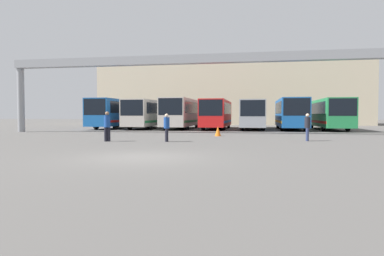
# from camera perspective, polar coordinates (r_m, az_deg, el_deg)

# --- Properties ---
(ground_plane) EXTENTS (200.00, 200.00, 0.00)m
(ground_plane) POSITION_cam_1_polar(r_m,az_deg,el_deg) (12.51, -8.39, -4.86)
(ground_plane) COLOR #514F4C
(building_backdrop) EXTENTS (41.66, 12.00, 10.45)m
(building_backdrop) POSITION_cam_1_polar(r_m,az_deg,el_deg) (57.43, 6.40, 5.89)
(building_backdrop) COLOR beige
(building_backdrop) RESTS_ON ground
(overhead_gantry) EXTENTS (33.94, 0.80, 6.39)m
(overhead_gantry) POSITION_cam_1_polar(r_m,az_deg,el_deg) (28.06, 2.11, 10.28)
(overhead_gantry) COLOR gray
(overhead_gantry) RESTS_ON ground
(bus_slot_0) EXTENTS (2.54, 11.70, 3.22)m
(bus_slot_0) POSITION_cam_1_polar(r_m,az_deg,el_deg) (40.28, -12.25, 2.63)
(bus_slot_0) COLOR #1959A5
(bus_slot_0) RESTS_ON ground
(bus_slot_1) EXTENTS (2.53, 10.90, 3.09)m
(bus_slot_1) POSITION_cam_1_polar(r_m,az_deg,el_deg) (38.58, -7.22, 2.57)
(bus_slot_1) COLOR beige
(bus_slot_1) RESTS_ON ground
(bus_slot_2) EXTENTS (2.57, 10.71, 3.21)m
(bus_slot_2) POSITION_cam_1_polar(r_m,az_deg,el_deg) (37.51, -1.67, 2.70)
(bus_slot_2) COLOR beige
(bus_slot_2) RESTS_ON ground
(bus_slot_3) EXTENTS (2.43, 10.77, 3.05)m
(bus_slot_3) POSITION_cam_1_polar(r_m,az_deg,el_deg) (36.93, 4.16, 2.56)
(bus_slot_3) COLOR red
(bus_slot_3) RESTS_ON ground
(bus_slot_4) EXTENTS (2.44, 11.86, 2.97)m
(bus_slot_4) POSITION_cam_1_polar(r_m,az_deg,el_deg) (37.26, 10.12, 2.46)
(bus_slot_4) COLOR #999EA5
(bus_slot_4) RESTS_ON ground
(bus_slot_5) EXTENTS (2.52, 10.34, 3.11)m
(bus_slot_5) POSITION_cam_1_polar(r_m,az_deg,el_deg) (36.68, 16.12, 2.53)
(bus_slot_5) COLOR #1959A5
(bus_slot_5) RESTS_ON ground
(bus_slot_6) EXTENTS (2.54, 12.04, 3.05)m
(bus_slot_6) POSITION_cam_1_polar(r_m,az_deg,el_deg) (38.09, 21.73, 2.41)
(bus_slot_6) COLOR #268C4C
(bus_slot_6) RESTS_ON ground
(pedestrian_near_center) EXTENTS (0.36, 0.36, 1.72)m
(pedestrian_near_center) POSITION_cam_1_polar(r_m,az_deg,el_deg) (20.29, -13.95, 0.40)
(pedestrian_near_center) COLOR black
(pedestrian_near_center) RESTS_ON ground
(pedestrian_near_left) EXTENTS (0.33, 0.33, 1.60)m
(pedestrian_near_left) POSITION_cam_1_polar(r_m,az_deg,el_deg) (19.53, -4.25, 0.20)
(pedestrian_near_left) COLOR black
(pedestrian_near_left) RESTS_ON ground
(pedestrian_near_right) EXTENTS (0.33, 0.33, 1.61)m
(pedestrian_near_right) POSITION_cam_1_polar(r_m,az_deg,el_deg) (21.13, 18.68, 0.25)
(pedestrian_near_right) COLOR navy
(pedestrian_near_right) RESTS_ON ground
(traffic_cone) EXTENTS (0.46, 0.46, 0.70)m
(traffic_cone) POSITION_cam_1_polar(r_m,az_deg,el_deg) (24.69, 4.34, -0.54)
(traffic_cone) COLOR orange
(traffic_cone) RESTS_ON ground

